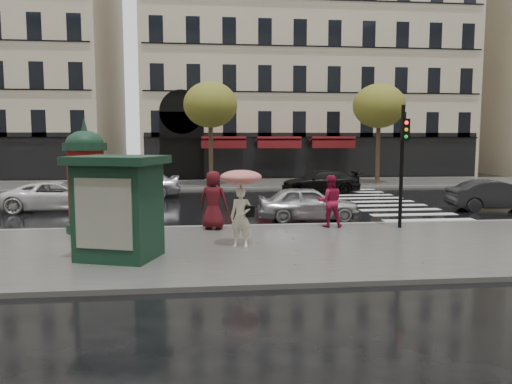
{
  "coord_description": "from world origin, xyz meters",
  "views": [
    {
      "loc": [
        -2.64,
        -13.93,
        3.14
      ],
      "look_at": [
        -0.93,
        1.5,
        1.44
      ],
      "focal_mm": 35.0,
      "sensor_mm": 36.0,
      "label": 1
    }
  ],
  "objects": [
    {
      "name": "near_kerb",
      "position": [
        0.0,
        3.0,
        0.07
      ],
      "size": [
        90.0,
        0.25,
        0.14
      ],
      "primitive_type": "cube",
      "color": "slate",
      "rests_on": "ground"
    },
    {
      "name": "near_sidewalk",
      "position": [
        0.0,
        -0.5,
        0.06
      ],
      "size": [
        90.0,
        7.0,
        0.12
      ],
      "primitive_type": "cube",
      "color": "#474744",
      "rests_on": "ground"
    },
    {
      "name": "zebra_crossing",
      "position": [
        6.0,
        9.6,
        0.01
      ],
      "size": [
        3.6,
        11.75,
        0.01
      ],
      "primitive_type": "cube",
      "color": "silver",
      "rests_on": "ground"
    },
    {
      "name": "man_burgundy",
      "position": [
        -2.25,
        2.4,
        1.09
      ],
      "size": [
        1.1,
        0.89,
        1.93
      ],
      "primitive_type": "imported",
      "rotation": [
        0.0,
        0.0,
        2.81
      ],
      "color": "#460E14",
      "rests_on": "near_sidewalk"
    },
    {
      "name": "tree_far_left",
      "position": [
        -2.0,
        18.0,
        5.17
      ],
      "size": [
        3.4,
        3.4,
        6.64
      ],
      "color": "#38281C",
      "rests_on": "ground"
    },
    {
      "name": "tree_far_right",
      "position": [
        9.0,
        18.0,
        5.17
      ],
      "size": [
        3.4,
        3.4,
        6.64
      ],
      "color": "#38281C",
      "rests_on": "ground"
    },
    {
      "name": "morris_column",
      "position": [
        -6.29,
        2.4,
        1.87
      ],
      "size": [
        1.36,
        1.36,
        3.65
      ],
      "color": "#122F1F",
      "rests_on": "near_sidewalk"
    },
    {
      "name": "car_far_silver",
      "position": [
        -6.12,
        12.37,
        0.81
      ],
      "size": [
        4.93,
        2.46,
        1.61
      ],
      "primitive_type": "imported",
      "rotation": [
        0.0,
        0.0,
        -1.45
      ],
      "color": "silver",
      "rests_on": "ground"
    },
    {
      "name": "traffic_light",
      "position": [
        4.0,
        1.93,
        2.6
      ],
      "size": [
        0.26,
        0.38,
        4.09
      ],
      "color": "black",
      "rests_on": "near_sidewalk"
    },
    {
      "name": "far_sidewalk",
      "position": [
        0.0,
        19.0,
        0.06
      ],
      "size": [
        90.0,
        6.0,
        0.12
      ],
      "primitive_type": "cube",
      "color": "#474744",
      "rests_on": "ground"
    },
    {
      "name": "newsstand",
      "position": [
        -4.69,
        -1.34,
        1.44
      ],
      "size": [
        2.6,
        2.39,
        2.57
      ],
      "color": "#122F1F",
      "rests_on": "near_sidewalk"
    },
    {
      "name": "bldg_far_corner",
      "position": [
        6.0,
        30.0,
        11.31
      ],
      "size": [
        26.0,
        14.0,
        22.9
      ],
      "color": "#B7A88C",
      "rests_on": "ground"
    },
    {
      "name": "car_darkgrey",
      "position": [
        9.99,
        6.1,
        0.65
      ],
      "size": [
        4.09,
        1.85,
        1.3
      ],
      "primitive_type": "imported",
      "rotation": [
        0.0,
        0.0,
        1.45
      ],
      "color": "black",
      "rests_on": "ground"
    },
    {
      "name": "ground",
      "position": [
        0.0,
        0.0,
        0.0
      ],
      "size": [
        160.0,
        160.0,
        0.0
      ],
      "primitive_type": "plane",
      "color": "black",
      "rests_on": "ground"
    },
    {
      "name": "car_white",
      "position": [
        -8.75,
        8.22,
        0.63
      ],
      "size": [
        4.67,
        2.4,
        1.26
      ],
      "primitive_type": "imported",
      "rotation": [
        0.0,
        0.0,
        1.64
      ],
      "color": "silver",
      "rests_on": "ground"
    },
    {
      "name": "far_kerb",
      "position": [
        0.0,
        16.0,
        0.07
      ],
      "size": [
        90.0,
        0.25,
        0.14
      ],
      "primitive_type": "cube",
      "color": "slate",
      "rests_on": "ground"
    },
    {
      "name": "car_silver",
      "position": [
        1.38,
        4.48,
        0.65
      ],
      "size": [
        3.88,
        1.67,
        1.31
      ],
      "primitive_type": "imported",
      "rotation": [
        0.0,
        0.0,
        1.54
      ],
      "color": "#BABAC0",
      "rests_on": "ground"
    },
    {
      "name": "car_black",
      "position": [
        4.09,
        13.61,
        0.64
      ],
      "size": [
        4.56,
        2.13,
        1.29
      ],
      "primitive_type": "imported",
      "rotation": [
        0.0,
        0.0,
        -1.65
      ],
      "color": "black",
      "rests_on": "ground"
    },
    {
      "name": "woman_red",
      "position": [
        1.68,
        2.4,
        1.0
      ],
      "size": [
        0.91,
        0.74,
        1.76
      ],
      "primitive_type": "imported",
      "rotation": [
        0.0,
        0.0,
        3.05
      ],
      "color": "maroon",
      "rests_on": "near_sidewalk"
    },
    {
      "name": "woman_umbrella",
      "position": [
        -1.55,
        -0.35,
        1.58
      ],
      "size": [
        1.15,
        1.15,
        2.21
      ],
      "color": "#F5E7CA",
      "rests_on": "near_sidewalk"
    }
  ]
}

